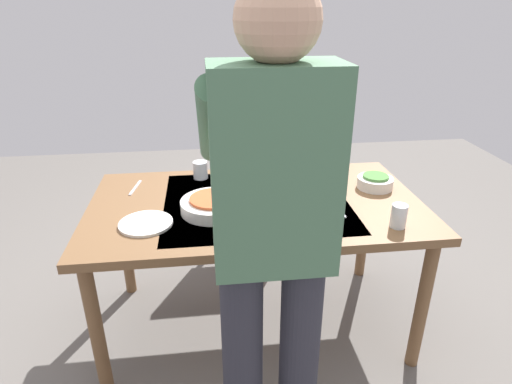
% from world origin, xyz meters
% --- Properties ---
extents(ground_plane, '(6.00, 6.00, 0.00)m').
position_xyz_m(ground_plane, '(0.00, 0.00, 0.00)').
color(ground_plane, '#66605B').
extents(dining_table, '(1.58, 0.89, 0.74)m').
position_xyz_m(dining_table, '(0.00, 0.00, 0.66)').
color(dining_table, brown).
rests_on(dining_table, ground_plane).
extents(chair_near, '(0.40, 0.40, 0.91)m').
position_xyz_m(chair_near, '(-0.04, -0.83, 0.53)').
color(chair_near, '#523019').
rests_on(chair_near, ground_plane).
extents(person_server, '(0.42, 0.61, 1.69)m').
position_xyz_m(person_server, '(0.04, 0.71, 0.96)').
color(person_server, '#2D2D38').
rests_on(person_server, ground_plane).
extents(wine_bottle, '(0.07, 0.07, 0.30)m').
position_xyz_m(wine_bottle, '(-0.24, 0.29, 0.85)').
color(wine_bottle, black).
rests_on(wine_bottle, dining_table).
extents(wine_glass_left, '(0.07, 0.07, 0.15)m').
position_xyz_m(wine_glass_left, '(-0.26, -0.36, 0.84)').
color(wine_glass_left, white).
rests_on(wine_glass_left, dining_table).
extents(wine_glass_right, '(0.07, 0.07, 0.15)m').
position_xyz_m(wine_glass_right, '(-0.05, -0.15, 0.84)').
color(wine_glass_right, white).
rests_on(wine_glass_right, dining_table).
extents(water_cup_near_left, '(0.07, 0.07, 0.10)m').
position_xyz_m(water_cup_near_left, '(-0.57, 0.32, 0.79)').
color(water_cup_near_left, silver).
rests_on(water_cup_near_left, dining_table).
extents(water_cup_near_right, '(0.08, 0.08, 0.09)m').
position_xyz_m(water_cup_near_right, '(0.26, -0.33, 0.78)').
color(water_cup_near_right, silver).
rests_on(water_cup_near_right, dining_table).
extents(serving_bowl_pasta, '(0.30, 0.30, 0.07)m').
position_xyz_m(serving_bowl_pasta, '(0.20, 0.07, 0.77)').
color(serving_bowl_pasta, white).
rests_on(serving_bowl_pasta, dining_table).
extents(side_bowl_salad, '(0.18, 0.18, 0.07)m').
position_xyz_m(side_bowl_salad, '(-0.62, -0.09, 0.77)').
color(side_bowl_salad, white).
rests_on(side_bowl_salad, dining_table).
extents(dinner_plate_near, '(0.23, 0.23, 0.01)m').
position_xyz_m(dinner_plate_near, '(0.50, 0.17, 0.74)').
color(dinner_plate_near, white).
rests_on(dinner_plate_near, dining_table).
extents(table_knife, '(0.01, 0.20, 0.00)m').
position_xyz_m(table_knife, '(-0.37, 0.12, 0.74)').
color(table_knife, silver).
rests_on(table_knife, dining_table).
extents(table_fork, '(0.04, 0.18, 0.00)m').
position_xyz_m(table_fork, '(0.59, -0.23, 0.74)').
color(table_fork, silver).
rests_on(table_fork, dining_table).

